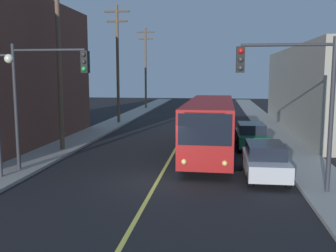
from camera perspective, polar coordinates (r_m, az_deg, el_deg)
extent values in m
plane|color=black|center=(17.04, -1.62, -8.35)|extent=(120.00, 120.00, 0.00)
cube|color=gray|center=(28.33, -13.01, -1.89)|extent=(2.50, 90.00, 0.15)
cube|color=gray|center=(26.98, 17.27, -2.52)|extent=(2.50, 90.00, 0.15)
cube|color=#D8CC4C|center=(31.63, 2.64, -0.84)|extent=(0.16, 60.00, 0.01)
cube|color=black|center=(25.50, -18.52, 0.31)|extent=(0.06, 12.87, 1.30)
cube|color=black|center=(25.30, -18.83, 7.51)|extent=(0.06, 12.87, 1.30)
cube|color=black|center=(25.51, -19.16, 14.71)|extent=(0.06, 12.87, 1.30)
cube|color=black|center=(34.48, 17.34, 2.20)|extent=(0.06, 16.11, 1.30)
cube|color=black|center=(34.34, 17.55, 7.52)|extent=(0.06, 16.11, 1.30)
cube|color=maroon|center=(22.50, 6.37, 0.30)|extent=(2.81, 12.05, 2.75)
cube|color=black|center=(16.51, 5.56, -0.56)|extent=(2.35, 0.13, 1.40)
cube|color=black|center=(28.38, 6.89, 3.10)|extent=(2.30, 0.13, 1.10)
cube|color=black|center=(22.52, 3.20, 1.69)|extent=(0.28, 10.20, 1.10)
cube|color=black|center=(22.43, 9.60, 1.56)|extent=(0.28, 10.20, 1.10)
cube|color=orange|center=(16.45, 5.58, 1.52)|extent=(1.79, 0.10, 0.30)
sphere|color=#F9D872|center=(16.81, 2.43, -5.41)|extent=(0.24, 0.24, 0.24)
sphere|color=#F9D872|center=(16.72, 8.55, -5.56)|extent=(0.24, 0.24, 0.24)
cylinder|color=black|center=(18.69, 2.32, -5.32)|extent=(0.32, 1.01, 1.00)
cylinder|color=black|center=(18.59, 9.26, -5.49)|extent=(0.32, 1.01, 1.00)
cylinder|color=black|center=(26.22, 4.19, -1.54)|extent=(0.32, 1.01, 1.00)
cylinder|color=black|center=(26.14, 9.11, -1.65)|extent=(0.32, 1.01, 1.00)
cube|color=#B7B7BC|center=(18.03, 14.36, -5.49)|extent=(1.81, 4.40, 0.70)
cube|color=black|center=(17.89, 14.43, -3.47)|extent=(1.63, 2.47, 0.60)
cylinder|color=black|center=(16.58, 12.19, -7.83)|extent=(0.22, 0.64, 0.64)
cylinder|color=black|center=(16.80, 17.68, -7.83)|extent=(0.22, 0.64, 0.64)
cylinder|color=black|center=(19.48, 11.44, -5.47)|extent=(0.22, 0.64, 0.64)
cylinder|color=black|center=(19.67, 16.12, -5.50)|extent=(0.22, 0.64, 0.64)
cube|color=#196038|center=(25.01, 12.38, -1.76)|extent=(1.84, 4.42, 0.70)
cube|color=black|center=(24.91, 12.43, -0.29)|extent=(1.64, 2.48, 0.60)
cylinder|color=black|center=(23.53, 10.76, -3.17)|extent=(0.23, 0.64, 0.64)
cylinder|color=black|center=(23.70, 14.63, -3.21)|extent=(0.23, 0.64, 0.64)
cylinder|color=black|center=(26.48, 10.33, -1.95)|extent=(0.23, 0.64, 0.64)
cylinder|color=black|center=(26.63, 13.77, -1.99)|extent=(0.23, 0.64, 0.64)
cylinder|color=brown|center=(24.03, -16.08, 10.15)|extent=(0.28, 0.28, 11.41)
cylinder|color=brown|center=(36.77, -7.58, 9.15)|extent=(0.28, 0.28, 11.02)
cube|color=#4C3D2D|center=(37.22, -7.72, 16.72)|extent=(2.40, 0.16, 0.16)
cube|color=#4C3D2D|center=(37.09, -7.69, 15.35)|extent=(2.00, 0.16, 0.16)
cylinder|color=brown|center=(52.51, -3.39, 8.68)|extent=(0.28, 0.28, 10.86)
cube|color=#4C3D2D|center=(52.81, -3.43, 13.93)|extent=(2.40, 0.16, 0.16)
cube|color=#4C3D2D|center=(52.72, -3.43, 12.95)|extent=(2.00, 0.16, 0.16)
cylinder|color=#2D2D33|center=(19.50, -21.91, 2.56)|extent=(0.18, 0.18, 6.00)
cylinder|color=#2D2D33|center=(18.67, -17.56, 10.85)|extent=(3.50, 0.12, 0.12)
cube|color=black|center=(17.99, -12.35, 9.41)|extent=(0.32, 0.36, 1.00)
sphere|color=#2D2D2D|center=(17.82, -12.59, 10.45)|extent=(0.22, 0.22, 0.22)
sphere|color=#2D2D2D|center=(17.81, -12.56, 9.42)|extent=(0.22, 0.22, 0.22)
sphere|color=green|center=(17.80, -12.53, 8.39)|extent=(0.22, 0.22, 0.22)
cylinder|color=#2D2D33|center=(15.86, 23.36, 1.41)|extent=(0.18, 0.18, 6.00)
cylinder|color=#2D2D33|center=(15.43, 17.53, 11.58)|extent=(3.50, 0.12, 0.12)
cube|color=black|center=(15.20, 10.84, 9.78)|extent=(0.32, 0.36, 1.00)
sphere|color=red|center=(15.03, 10.92, 11.03)|extent=(0.22, 0.22, 0.22)
sphere|color=#2D2D2D|center=(15.01, 10.88, 9.81)|extent=(0.22, 0.22, 0.22)
sphere|color=#2D2D2D|center=(15.00, 10.85, 8.59)|extent=(0.22, 0.22, 0.22)
cylinder|color=#38383D|center=(18.10, -23.80, 9.71)|extent=(0.70, 0.10, 0.10)
sphere|color=#EAE5C6|center=(17.92, -22.81, 9.31)|extent=(0.40, 0.40, 0.40)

